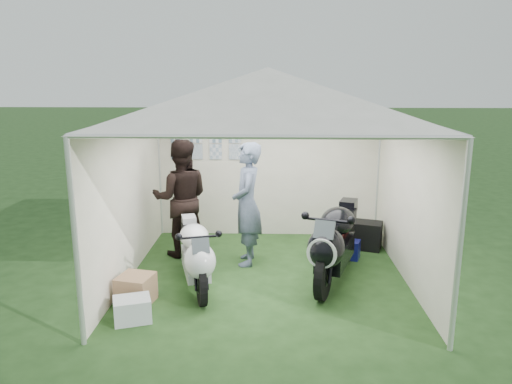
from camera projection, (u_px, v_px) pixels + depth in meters
ground at (267, 275)px, 7.39m from camera, size 80.00×80.00×0.00m
canopy_tent at (268, 99)px, 6.84m from camera, size 5.66×5.66×3.00m
motorcycle_white at (196, 254)px, 6.85m from camera, size 0.74×1.80×0.90m
motorcycle_black at (335, 241)px, 7.06m from camera, size 1.01×2.12×1.08m
paddock_stand at (347, 249)px, 8.07m from camera, size 0.46×0.37×0.30m
person_dark_jacket at (181, 198)px, 8.05m from camera, size 1.02×0.84×1.91m
person_blue_jacket at (247, 204)px, 7.68m from camera, size 0.48×0.71×1.92m
equipment_box at (367, 235)px, 8.50m from camera, size 0.56×0.50×0.47m
crate_0 at (132, 310)px, 6.00m from camera, size 0.52×0.46×0.29m
crate_1 at (136, 289)px, 6.47m from camera, size 0.50×0.50×0.37m
crate_2 at (147, 287)px, 6.74m from camera, size 0.32×0.30×0.20m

